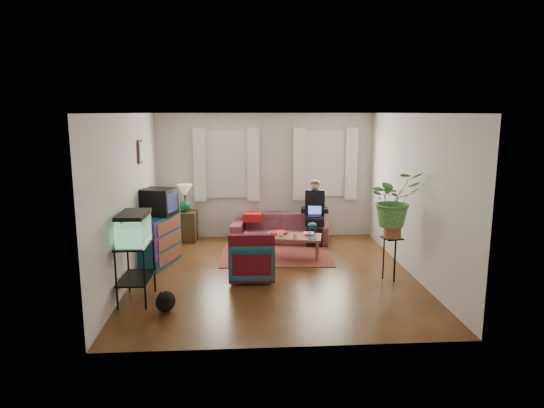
{
  "coord_description": "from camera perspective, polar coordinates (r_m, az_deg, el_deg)",
  "views": [
    {
      "loc": [
        -0.54,
        -7.56,
        2.62
      ],
      "look_at": [
        0.0,
        0.4,
        1.1
      ],
      "focal_mm": 32.0,
      "sensor_mm": 36.0,
      "label": 1
    }
  ],
  "objects": [
    {
      "name": "cup_b",
      "position": [
        8.62,
        2.72,
        -3.76
      ],
      "size": [
        0.11,
        0.11,
        0.09
      ],
      "primitive_type": "imported",
      "rotation": [
        0.0,
        0.0,
        -0.21
      ],
      "color": "beige",
      "rests_on": "coffee_table"
    },
    {
      "name": "coffee_table",
      "position": [
        8.84,
        2.51,
        -5.06
      ],
      "size": [
        1.09,
        0.74,
        0.41
      ],
      "primitive_type": "cube",
      "rotation": [
        0.0,
        0.0,
        -0.21
      ],
      "color": "brown",
      "rests_on": "floor"
    },
    {
      "name": "wall_back",
      "position": [
        10.16,
        -0.8,
        3.32
      ],
      "size": [
        4.5,
        0.01,
        2.6
      ],
      "primitive_type": "cube",
      "color": "silver",
      "rests_on": "floor"
    },
    {
      "name": "picture_frame",
      "position": [
        8.6,
        -15.18,
        5.95
      ],
      "size": [
        0.04,
        0.32,
        0.4
      ],
      "primitive_type": "cube",
      "color": "#3D2616",
      "rests_on": "wall_left"
    },
    {
      "name": "table_lamp",
      "position": [
        10.0,
        -10.2,
        0.63
      ],
      "size": [
        0.34,
        0.34,
        0.57
      ],
      "primitive_type": null,
      "rotation": [
        0.0,
        0.0,
        -0.06
      ],
      "color": "white",
      "rests_on": "side_table"
    },
    {
      "name": "sofa",
      "position": [
        9.9,
        0.94,
        -2.29
      ],
      "size": [
        2.04,
        1.06,
        0.76
      ],
      "primitive_type": "imported",
      "rotation": [
        0.0,
        0.0,
        -0.15
      ],
      "color": "brown",
      "rests_on": "floor"
    },
    {
      "name": "aquarium",
      "position": [
        6.92,
        -15.97,
        -2.67
      ],
      "size": [
        0.39,
        0.69,
        0.44
      ],
      "primitive_type": "cube",
      "rotation": [
        0.0,
        0.0,
        -0.02
      ],
      "color": "#7FD899",
      "rests_on": "aquarium_stand"
    },
    {
      "name": "area_rug",
      "position": [
        9.09,
        0.45,
        -5.92
      ],
      "size": [
        2.06,
        1.68,
        0.01
      ],
      "primitive_type": "cube",
      "rotation": [
        0.0,
        0.0,
        -0.04
      ],
      "color": "brown",
      "rests_on": "floor"
    },
    {
      "name": "serape_throw",
      "position": [
        7.42,
        -2.41,
        -5.82
      ],
      "size": [
        0.71,
        0.18,
        0.58
      ],
      "primitive_type": "cube",
      "rotation": [
        0.0,
        0.0,
        -0.02
      ],
      "color": "#9E0A0A",
      "rests_on": "armchair"
    },
    {
      "name": "seated_person",
      "position": [
        9.83,
        5.04,
        -1.22
      ],
      "size": [
        0.57,
        0.67,
        1.16
      ],
      "primitive_type": null,
      "rotation": [
        0.0,
        0.0,
        -0.15
      ],
      "color": "black",
      "rests_on": "sofa"
    },
    {
      "name": "floor",
      "position": [
        8.02,
        0.19,
        -8.29
      ],
      "size": [
        4.5,
        5.0,
        0.01
      ],
      "primitive_type": "cube",
      "color": "#4F2B14",
      "rests_on": "ground"
    },
    {
      "name": "armchair",
      "position": [
        7.73,
        -2.41,
        -6.29
      ],
      "size": [
        0.7,
        0.66,
        0.7
      ],
      "primitive_type": "imported",
      "rotation": [
        0.0,
        0.0,
        3.12
      ],
      "color": "#126E70",
      "rests_on": "floor"
    },
    {
      "name": "window_right",
      "position": [
        10.25,
        6.22,
        4.73
      ],
      "size": [
        1.08,
        0.04,
        1.38
      ],
      "primitive_type": "cube",
      "color": "white",
      "rests_on": "wall_back"
    },
    {
      "name": "potted_plant",
      "position": [
        7.72,
        14.1,
        -0.43
      ],
      "size": [
        0.92,
        0.84,
        0.87
      ],
      "primitive_type": "imported",
      "rotation": [
        0.0,
        0.0,
        0.23
      ],
      "color": "#599947",
      "rests_on": "plant_stand"
    },
    {
      "name": "dresser",
      "position": [
        8.68,
        -13.41,
        -4.13
      ],
      "size": [
        0.75,
        1.06,
        0.86
      ],
      "primitive_type": "cube",
      "rotation": [
        0.0,
        0.0,
        -0.32
      ],
      "color": "#115168",
      "rests_on": "floor"
    },
    {
      "name": "snack_tray",
      "position": [
        8.94,
        0.87,
        -3.37
      ],
      "size": [
        0.37,
        0.37,
        0.04
      ],
      "primitive_type": "cylinder",
      "rotation": [
        0.0,
        0.0,
        -0.21
      ],
      "color": "#B21414",
      "rests_on": "coffee_table"
    },
    {
      "name": "wall_front",
      "position": [
        5.25,
        2.14,
        -3.75
      ],
      "size": [
        4.5,
        0.01,
        2.6
      ],
      "primitive_type": "cube",
      "color": "silver",
      "rests_on": "floor"
    },
    {
      "name": "curtains_left",
      "position": [
        10.02,
        -5.36,
        4.61
      ],
      "size": [
        1.36,
        0.06,
        1.5
      ],
      "primitive_type": "cube",
      "color": "white",
      "rests_on": "wall_back"
    },
    {
      "name": "crt_tv",
      "position": [
        8.61,
        -13.19,
        0.26
      ],
      "size": [
        0.65,
        0.62,
        0.46
      ],
      "primitive_type": "cube",
      "rotation": [
        0.0,
        0.0,
        -0.32
      ],
      "color": "black",
      "rests_on": "dresser"
    },
    {
      "name": "wall_left",
      "position": [
        7.86,
        -16.39,
        0.68
      ],
      "size": [
        0.01,
        5.0,
        2.6
      ],
      "primitive_type": "cube",
      "color": "silver",
      "rests_on": "floor"
    },
    {
      "name": "black_cat",
      "position": [
        6.7,
        -12.43,
        -10.91
      ],
      "size": [
        0.27,
        0.41,
        0.34
      ],
      "primitive_type": "ellipsoid",
      "rotation": [
        0.0,
        0.0,
        0.03
      ],
      "color": "black",
      "rests_on": "floor"
    },
    {
      "name": "aquarium_stand",
      "position": [
        7.09,
        -15.71,
        -7.7
      ],
      "size": [
        0.43,
        0.76,
        0.84
      ],
      "primitive_type": "cube",
      "rotation": [
        0.0,
        0.0,
        -0.02
      ],
      "color": "black",
      "rests_on": "floor"
    },
    {
      "name": "ceiling",
      "position": [
        7.58,
        0.21,
        10.64
      ],
      "size": [
        4.5,
        5.0,
        0.01
      ],
      "primitive_type": "cube",
      "color": "white",
      "rests_on": "wall_back"
    },
    {
      "name": "cup_a",
      "position": [
        8.71,
        0.97,
        -3.57
      ],
      "size": [
        0.13,
        0.13,
        0.09
      ],
      "primitive_type": "imported",
      "rotation": [
        0.0,
        0.0,
        -0.21
      ],
      "color": "white",
      "rests_on": "coffee_table"
    },
    {
      "name": "side_table",
      "position": [
        10.11,
        -10.09,
        -2.59
      ],
      "size": [
        0.45,
        0.45,
        0.62
      ],
      "primitive_type": "cube",
      "rotation": [
        0.0,
        0.0,
        -0.06
      ],
      "color": "#372514",
      "rests_on": "floor"
    },
    {
      "name": "birdcage",
      "position": [
        8.6,
        4.74,
        -3.12
      ],
      "size": [
        0.19,
        0.19,
        0.29
      ],
      "primitive_type": null,
      "rotation": [
        0.0,
        0.0,
        -0.21
      ],
      "color": "#115B6B",
      "rests_on": "coffee_table"
    },
    {
      "name": "window_left",
      "position": [
        10.1,
        -5.35,
        4.65
      ],
      "size": [
        1.08,
        0.04,
        1.38
      ],
      "primitive_type": "cube",
      "color": "white",
      "rests_on": "wall_back"
    },
    {
      "name": "wall_right",
      "position": [
        8.16,
        16.16,
        1.06
      ],
      "size": [
        0.01,
        5.0,
        2.6
      ],
      "primitive_type": "cube",
      "color": "silver",
      "rests_on": "floor"
    },
    {
      "name": "plant_stand",
      "position": [
        7.91,
        13.83,
        -6.25
      ],
      "size": [
        0.35,
        0.35,
        0.69
      ],
      "primitive_type": "cube",
      "rotation": [
        0.0,
        0.0,
        0.23
      ],
      "color": "black",
      "rests_on": "floor"
    },
    {
      "name": "curtains_right",
      "position": [
        10.17,
        6.3,
        4.68
      ],
      "size": [
        1.36,
        0.06,
        1.5
      ],
      "primitive_type": "cube",
      "color": "white",
      "rests_on": "wall_back"
    },
    {
      "name": "bowl",
      "position": [
        8.85,
        4.34,
        -3.51
      ],
      "size": [
        0.23,
        0.23,
        0.05
      ],
      "primitive_type": "imported",
      "rotation": [
        0.0,
        0.0,
        -0.21
      ],
      "color": "white",
      "rests_on": "coffee_table"
    }
  ]
}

